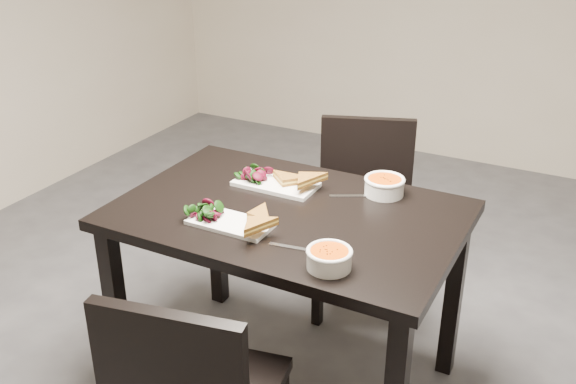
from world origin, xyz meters
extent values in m
plane|color=#47474C|center=(0.00, 0.00, 0.00)|extent=(5.00, 5.00, 0.00)
cube|color=black|center=(-0.27, -0.11, 0.73)|extent=(1.20, 0.80, 0.04)
cube|color=black|center=(-0.81, -0.45, 0.35)|extent=(0.06, 0.06, 0.71)
cube|color=black|center=(-0.81, 0.23, 0.35)|extent=(0.06, 0.06, 0.71)
cube|color=black|center=(0.27, 0.23, 0.35)|extent=(0.06, 0.06, 0.71)
cube|color=black|center=(-0.19, -0.91, 0.65)|extent=(0.42, 0.12, 0.40)
cube|color=black|center=(-0.21, 0.50, 0.43)|extent=(0.54, 0.54, 0.04)
cube|color=black|center=(-0.32, 0.27, 0.21)|extent=(0.05, 0.05, 0.41)
cube|color=black|center=(0.02, 0.39, 0.21)|extent=(0.05, 0.05, 0.41)
cube|color=black|center=(-0.44, 0.61, 0.21)|extent=(0.05, 0.05, 0.41)
cube|color=black|center=(-0.11, 0.73, 0.21)|extent=(0.05, 0.05, 0.41)
cube|color=black|center=(-0.28, 0.68, 0.65)|extent=(0.41, 0.18, 0.40)
cube|color=white|center=(-0.39, -0.30, 0.76)|extent=(0.28, 0.14, 0.01)
cylinder|color=white|center=(0.02, -0.39, 0.78)|extent=(0.13, 0.13, 0.05)
cylinder|color=red|center=(0.02, -0.39, 0.80)|extent=(0.12, 0.12, 0.02)
torus|color=white|center=(0.02, -0.39, 0.81)|extent=(0.14, 0.14, 0.01)
cube|color=silver|center=(-0.12, -0.34, 0.75)|extent=(0.18, 0.04, 0.00)
cube|color=white|center=(-0.41, 0.05, 0.76)|extent=(0.31, 0.16, 0.02)
cylinder|color=white|center=(-0.02, 0.17, 0.78)|extent=(0.14, 0.14, 0.06)
cylinder|color=red|center=(-0.02, 0.17, 0.80)|extent=(0.12, 0.12, 0.02)
torus|color=white|center=(-0.02, 0.17, 0.81)|extent=(0.15, 0.15, 0.01)
cube|color=silver|center=(-0.11, 0.10, 0.75)|extent=(0.17, 0.10, 0.00)
camera|label=1|loc=(0.69, -1.94, 1.80)|focal=41.14mm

